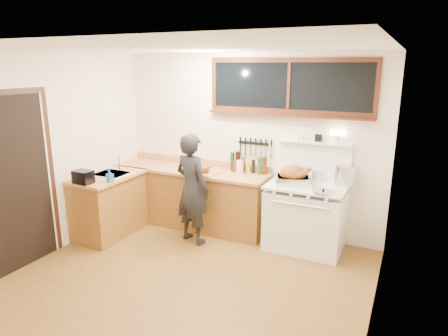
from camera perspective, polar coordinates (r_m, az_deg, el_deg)
The scene contains 20 objects.
ground_plane at distance 4.87m, azimuth -5.05°, elevation -15.61°, with size 4.00×3.50×0.02m, color brown.
room_shell at distance 4.28m, azimuth -5.54°, elevation 3.95°, with size 4.10×3.60×2.65m.
counter_back at distance 6.19m, azimuth -4.70°, elevation -4.10°, with size 2.44×0.64×1.00m.
counter_left at distance 6.07m, azimuth -16.07°, elevation -5.05°, with size 0.64×1.09×0.90m.
sink_unit at distance 6.00m, azimuth -15.72°, elevation -1.31°, with size 0.50×0.45×0.37m.
vintage_stove at distance 5.51m, azimuth 11.59°, elevation -6.62°, with size 1.02×0.74×1.60m.
back_window at distance 5.56m, azimuth 9.18°, elevation 10.59°, with size 2.32×0.13×0.77m.
left_doorway at distance 5.34m, azimuth -27.25°, elevation -1.69°, with size 0.02×1.04×2.17m.
knife_strip at distance 5.82m, azimuth 4.38°, elevation 3.42°, with size 0.52×0.03×0.28m.
man at distance 5.52m, azimuth -4.58°, elevation -2.97°, with size 0.64×0.51×1.55m.
soap_bottle at distance 5.57m, azimuth -16.00°, elevation -1.07°, with size 0.09×0.09×0.17m.
toaster at distance 5.61m, azimuth -19.47°, elevation -1.21°, with size 0.26×0.19×0.18m.
cutting_board at distance 5.77m, azimuth -3.09°, elevation -0.29°, with size 0.43×0.33×0.14m.
roast_turkey at distance 5.36m, azimuth 9.87°, elevation -1.13°, with size 0.54×0.48×0.25m.
stockpot at distance 5.48m, azimuth 16.92°, elevation -0.93°, with size 0.33×0.33×0.26m.
saucepan at distance 5.62m, azimuth 13.08°, elevation -0.95°, with size 0.21×0.31×0.13m.
pot_lid at distance 5.09m, azimuth 14.00°, elevation -3.27°, with size 0.34×0.34×0.04m.
coffee_tin at distance 5.85m, azimuth 1.98°, elevation 0.22°, with size 0.13×0.12×0.17m.
pitcher at distance 5.78m, azimuth 2.27°, elevation 0.16°, with size 0.10×0.10×0.19m.
bottle_cluster at distance 5.82m, azimuth 3.35°, elevation 0.58°, with size 0.57×0.07×0.30m.
Camera 1 is at (2.18, -3.60, 2.44)m, focal length 32.00 mm.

